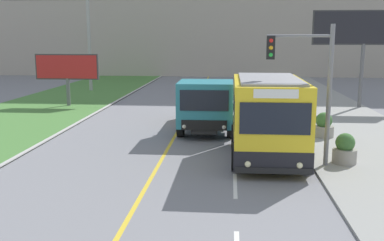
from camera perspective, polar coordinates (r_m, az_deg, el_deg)
The scene contains 11 objects.
city_bus at distance 16.90m, azimuth 9.60°, elevation 0.18°, with size 2.66×5.41×3.10m.
dump_truck at distance 21.66m, azimuth 1.87°, elevation 1.87°, with size 2.60×6.77×2.56m.
car_distant at distance 35.88m, azimuth 7.27°, elevation 4.22°, with size 1.80×4.30×1.45m.
utility_pole_far at distance 39.97m, azimuth -12.95°, elevation 10.22°, with size 1.80×0.28×8.98m.
traffic_light_mast at distance 16.09m, azimuth 14.64°, elevation 5.41°, with size 2.28×0.32×5.01m.
billboard_large at distance 30.93m, azimuth 21.04°, elevation 10.54°, with size 6.46×0.24×6.25m.
billboard_small at distance 31.25m, azimuth -15.59°, elevation 6.39°, with size 4.27×0.24×3.48m.
planter_round_near at distance 17.08m, azimuth 18.83°, elevation -3.56°, with size 0.86×0.86×1.10m.
planter_round_second at distance 21.31m, azimuth 16.38°, elevation -0.68°, with size 0.93×0.93×1.13m.
planter_round_third at distance 25.56m, azimuth 14.07°, elevation 1.19°, with size 0.90×0.90×1.09m.
planter_round_far at distance 29.89m, azimuth 13.06°, elevation 2.55°, with size 0.93×0.93×1.09m.
Camera 1 is at (2.54, -1.08, 4.55)m, focal length 42.00 mm.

